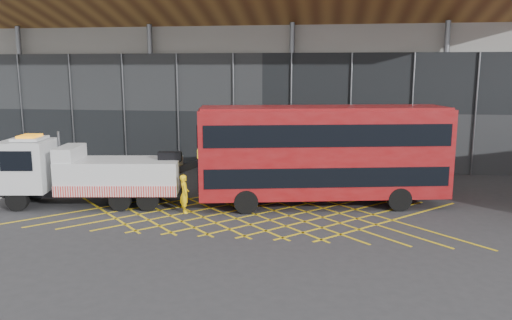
# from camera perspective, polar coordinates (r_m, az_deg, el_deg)

# --- Properties ---
(ground_plane) EXTENTS (120.00, 120.00, 0.00)m
(ground_plane) POSITION_cam_1_polar(r_m,az_deg,el_deg) (24.82, -7.41, -5.89)
(ground_plane) COLOR #2D2D2F
(road_markings) EXTENTS (21.56, 7.16, 0.01)m
(road_markings) POSITION_cam_1_polar(r_m,az_deg,el_deg) (24.29, -1.92, -6.16)
(road_markings) COLOR yellow
(road_markings) RESTS_ON ground_plane
(construction_building) EXTENTS (55.00, 23.97, 18.00)m
(construction_building) POSITION_cam_1_polar(r_m,az_deg,el_deg) (41.63, 1.95, 13.16)
(construction_building) COLOR gray
(construction_building) RESTS_ON ground_plane
(recovery_truck) EXTENTS (10.71, 3.79, 3.71)m
(recovery_truck) POSITION_cam_1_polar(r_m,az_deg,el_deg) (26.83, -18.90, -1.38)
(recovery_truck) COLOR black
(recovery_truck) RESTS_ON ground_plane
(bus_towed) EXTENTS (12.77, 5.38, 5.07)m
(bus_towed) POSITION_cam_1_polar(r_m,az_deg,el_deg) (25.43, 7.62, 1.00)
(bus_towed) COLOR maroon
(bus_towed) RESTS_ON ground_plane
(worker) EXTENTS (0.70, 0.82, 1.89)m
(worker) POSITION_cam_1_polar(r_m,az_deg,el_deg) (24.49, -8.17, -3.84)
(worker) COLOR yellow
(worker) RESTS_ON ground_plane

